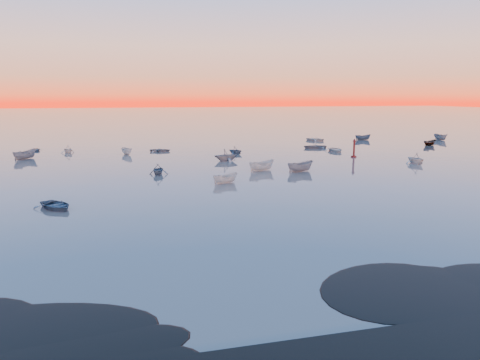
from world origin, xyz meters
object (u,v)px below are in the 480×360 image
object	(u,v)px
boat_near_center	(300,172)
boat_near_right	(415,163)
channel_marker	(354,150)
boat_near_left	(56,209)

from	to	relation	value
boat_near_center	boat_near_right	distance (m)	20.90
boat_near_center	channel_marker	world-z (taller)	channel_marker
boat_near_left	channel_marker	world-z (taller)	channel_marker
boat_near_center	channel_marker	size ratio (longest dim) A/B	1.26
boat_near_center	boat_near_right	bearing A→B (deg)	-95.23
boat_near_right	channel_marker	bearing A→B (deg)	-65.63
boat_near_left	boat_near_center	xyz separation A→B (m)	(30.85, 14.63, 0.00)
boat_near_left	boat_near_right	size ratio (longest dim) A/B	1.16
boat_near_left	boat_near_center	distance (m)	34.15
boat_near_right	channel_marker	world-z (taller)	channel_marker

